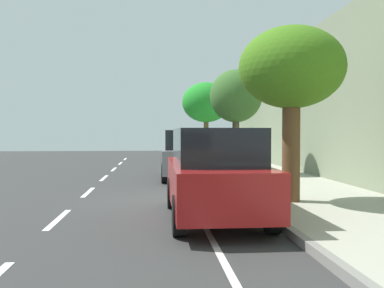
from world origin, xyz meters
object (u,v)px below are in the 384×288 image
object	(u,v)px
bicycle_at_curb	(195,162)
cyclist_with_backpack	(200,148)
parked_suv_grey_mid	(186,154)
parked_suv_red_second	(214,173)
street_tree_far_end	(206,103)
street_tree_near_cyclist	(292,70)
fire_hydrant	(260,180)
street_tree_mid_block	(236,97)

from	to	relation	value
bicycle_at_curb	cyclist_with_backpack	size ratio (longest dim) A/B	0.73
parked_suv_grey_mid	bicycle_at_curb	distance (m)	4.30
parked_suv_red_second	street_tree_far_end	distance (m)	19.51
parked_suv_grey_mid	street_tree_near_cyclist	world-z (taller)	street_tree_near_cyclist
cyclist_with_backpack	bicycle_at_curb	bearing A→B (deg)	114.81
parked_suv_red_second	cyclist_with_backpack	world-z (taller)	parked_suv_red_second
parked_suv_grey_mid	cyclist_with_backpack	distance (m)	3.84
parked_suv_grey_mid	street_tree_far_end	bearing A→B (deg)	78.88
street_tree_near_cyclist	street_tree_far_end	bearing A→B (deg)	90.00
cyclist_with_backpack	parked_suv_grey_mid	bearing A→B (deg)	-104.52
parked_suv_grey_mid	cyclist_with_backpack	xyz separation A→B (m)	(0.96, 3.72, 0.10)
cyclist_with_backpack	street_tree_far_end	world-z (taller)	street_tree_far_end
bicycle_at_curb	street_tree_far_end	size ratio (longest dim) A/B	0.26
cyclist_with_backpack	street_tree_far_end	distance (m)	7.95
parked_suv_grey_mid	bicycle_at_curb	bearing A→B (deg)	79.87
parked_suv_red_second	street_tree_far_end	size ratio (longest dim) A/B	0.92
parked_suv_red_second	fire_hydrant	world-z (taller)	parked_suv_red_second
parked_suv_grey_mid	bicycle_at_curb	world-z (taller)	parked_suv_grey_mid
cyclist_with_backpack	street_tree_mid_block	bearing A→B (deg)	-69.15
bicycle_at_curb	cyclist_with_backpack	bearing A→B (deg)	-65.19
fire_hydrant	bicycle_at_curb	bearing A→B (deg)	95.14
parked_suv_grey_mid	street_tree_mid_block	world-z (taller)	street_tree_mid_block
street_tree_near_cyclist	fire_hydrant	size ratio (longest dim) A/B	5.25
bicycle_at_curb	street_tree_near_cyclist	size ratio (longest dim) A/B	0.30
parked_suv_red_second	fire_hydrant	distance (m)	2.87
fire_hydrant	parked_suv_red_second	bearing A→B (deg)	-124.50
street_tree_mid_block	cyclist_with_backpack	bearing A→B (deg)	110.85
street_tree_near_cyclist	cyclist_with_backpack	bearing A→B (deg)	96.55
parked_suv_red_second	parked_suv_grey_mid	world-z (taller)	same
street_tree_near_cyclist	bicycle_at_curb	bearing A→B (deg)	97.38
bicycle_at_curb	street_tree_far_end	bearing A→B (deg)	78.29
bicycle_at_curb	fire_hydrant	size ratio (longest dim) A/B	1.57
street_tree_mid_block	street_tree_far_end	bearing A→B (deg)	90.00
parked_suv_red_second	cyclist_with_backpack	size ratio (longest dim) A/B	2.59
street_tree_far_end	fire_hydrant	distance (m)	17.17
parked_suv_red_second	cyclist_with_backpack	xyz separation A→B (m)	(0.93, 11.83, 0.10)
parked_suv_grey_mid	bicycle_at_curb	xyz separation A→B (m)	(0.75, 4.19, -0.66)
parked_suv_grey_mid	street_tree_near_cyclist	xyz separation A→B (m)	(2.17, -6.83, 2.44)
street_tree_far_end	street_tree_mid_block	bearing A→B (deg)	-90.00
street_tree_far_end	fire_hydrant	world-z (taller)	street_tree_far_end
street_tree_near_cyclist	street_tree_far_end	world-z (taller)	street_tree_far_end
parked_suv_red_second	street_tree_near_cyclist	size ratio (longest dim) A/B	1.07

